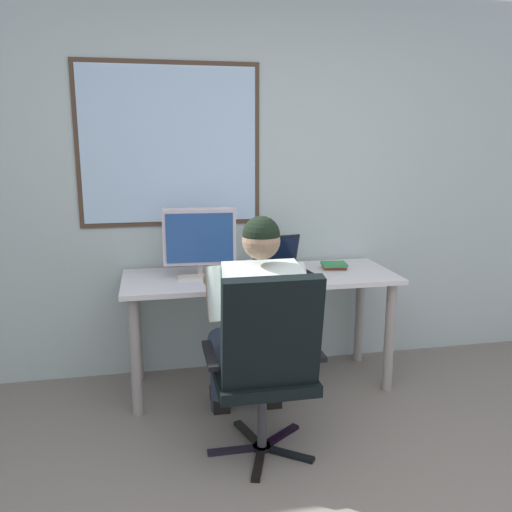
# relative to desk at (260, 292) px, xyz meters

# --- Properties ---
(wall_rear) EXTENTS (5.77, 0.08, 2.56)m
(wall_rear) POSITION_rel_desk_xyz_m (-0.09, 0.38, 0.64)
(wall_rear) COLOR #B2C2BE
(wall_rear) RESTS_ON ground
(desk) EXTENTS (1.74, 0.64, 0.76)m
(desk) POSITION_rel_desk_xyz_m (0.00, 0.00, 0.00)
(desk) COLOR gray
(desk) RESTS_ON ground
(office_chair) EXTENTS (0.59, 0.58, 1.01)m
(office_chair) POSITION_rel_desk_xyz_m (-0.15, -0.86, -0.09)
(office_chair) COLOR black
(office_chair) RESTS_ON ground
(person_seated) EXTENTS (0.53, 0.75, 1.25)m
(person_seated) POSITION_rel_desk_xyz_m (-0.15, -0.60, 0.00)
(person_seated) COLOR #2D374B
(person_seated) RESTS_ON ground
(crt_monitor) EXTENTS (0.46, 0.24, 0.43)m
(crt_monitor) POSITION_rel_desk_xyz_m (-0.38, 0.04, 0.36)
(crt_monitor) COLOR beige
(crt_monitor) RESTS_ON desk
(laptop) EXTENTS (0.36, 0.35, 0.23)m
(laptop) POSITION_rel_desk_xyz_m (0.15, 0.07, 0.17)
(laptop) COLOR black
(laptop) RESTS_ON desk
(wine_glass) EXTENTS (0.08, 0.08, 0.13)m
(wine_glass) POSITION_rel_desk_xyz_m (-0.09, -0.15, 0.20)
(wine_glass) COLOR silver
(wine_glass) RESTS_ON desk
(book_stack) EXTENTS (0.18, 0.16, 0.04)m
(book_stack) POSITION_rel_desk_xyz_m (0.52, 0.06, 0.14)
(book_stack) COLOR #BD382E
(book_stack) RESTS_ON desk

